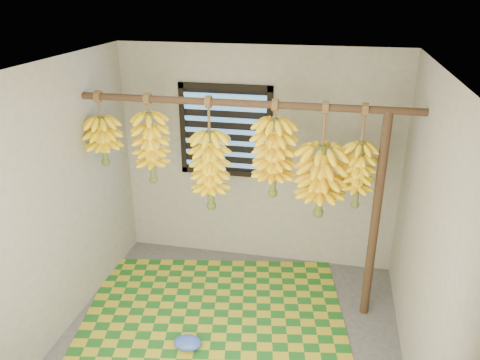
% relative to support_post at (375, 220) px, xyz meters
% --- Properties ---
extents(floor, '(3.00, 3.00, 0.01)m').
position_rel_support_post_xyz_m(floor, '(-1.20, -0.70, -1.00)').
color(floor, '#464646').
rests_on(floor, ground).
extents(ceiling, '(3.00, 3.00, 0.01)m').
position_rel_support_post_xyz_m(ceiling, '(-1.20, -0.70, 1.40)').
color(ceiling, silver).
rests_on(ceiling, wall_back).
extents(wall_back, '(3.00, 0.01, 2.40)m').
position_rel_support_post_xyz_m(wall_back, '(-1.20, 0.80, 0.20)').
color(wall_back, gray).
rests_on(wall_back, floor).
extents(wall_left, '(0.01, 3.00, 2.40)m').
position_rel_support_post_xyz_m(wall_left, '(-2.71, -0.70, 0.20)').
color(wall_left, gray).
rests_on(wall_left, floor).
extents(wall_right, '(0.01, 3.00, 2.40)m').
position_rel_support_post_xyz_m(wall_right, '(0.30, -0.70, 0.20)').
color(wall_right, gray).
rests_on(wall_right, floor).
extents(window, '(1.00, 0.04, 1.00)m').
position_rel_support_post_xyz_m(window, '(-1.55, 0.78, 0.50)').
color(window, black).
rests_on(window, wall_back).
extents(hanging_pole, '(3.00, 0.06, 0.06)m').
position_rel_support_post_xyz_m(hanging_pole, '(-1.20, 0.00, 1.00)').
color(hanging_pole, '#492E1D').
rests_on(hanging_pole, wall_left).
extents(support_post, '(0.08, 0.08, 2.00)m').
position_rel_support_post_xyz_m(support_post, '(0.00, 0.00, 0.00)').
color(support_post, '#492E1D').
rests_on(support_post, floor).
extents(woven_mat, '(2.77, 2.37, 0.01)m').
position_rel_support_post_xyz_m(woven_mat, '(-1.41, -0.39, -0.99)').
color(woven_mat, '#1B5C1D').
rests_on(woven_mat, floor).
extents(plastic_bag, '(0.26, 0.19, 0.10)m').
position_rel_support_post_xyz_m(plastic_bag, '(-1.53, -0.83, -0.94)').
color(plastic_bag, blue).
rests_on(plastic_bag, woven_mat).
extents(banana_bunch_a, '(0.33, 0.33, 0.71)m').
position_rel_support_post_xyz_m(banana_bunch_a, '(-2.55, 0.00, 0.58)').
color(banana_bunch_a, brown).
rests_on(banana_bunch_a, hanging_pole).
extents(banana_bunch_b, '(0.33, 0.33, 0.85)m').
position_rel_support_post_xyz_m(banana_bunch_b, '(-2.07, 0.00, 0.54)').
color(banana_bunch_b, brown).
rests_on(banana_bunch_b, hanging_pole).
extents(banana_bunch_c, '(0.34, 0.34, 1.07)m').
position_rel_support_post_xyz_m(banana_bunch_c, '(-1.51, 0.00, 0.36)').
color(banana_bunch_c, brown).
rests_on(banana_bunch_c, hanging_pole).
extents(banana_bunch_d, '(0.37, 0.37, 0.89)m').
position_rel_support_post_xyz_m(banana_bunch_d, '(-0.93, -0.00, 0.52)').
color(banana_bunch_d, brown).
rests_on(banana_bunch_d, hanging_pole).
extents(banana_bunch_e, '(0.42, 0.42, 1.04)m').
position_rel_support_post_xyz_m(banana_bunch_e, '(-0.51, 0.00, 0.34)').
color(banana_bunch_e, brown).
rests_on(banana_bunch_e, hanging_pole).
extents(banana_bunch_f, '(0.28, 0.28, 0.93)m').
position_rel_support_post_xyz_m(banana_bunch_f, '(-0.19, 0.00, 0.42)').
color(banana_bunch_f, brown).
rests_on(banana_bunch_f, hanging_pole).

